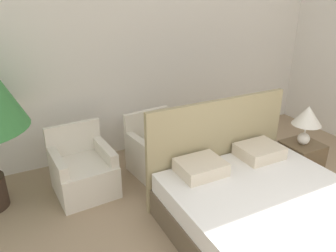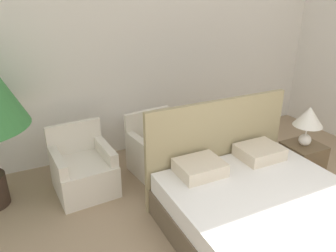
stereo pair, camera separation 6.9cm
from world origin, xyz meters
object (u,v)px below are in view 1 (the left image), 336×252
Objects in this scene: bed at (278,222)px; armchair_near_window_left at (84,173)px; nightstand at (300,161)px; table_lamp at (307,118)px; armchair_near_window_right at (159,155)px.

bed is 2.26m from armchair_near_window_left.
table_lamp is at bearing -156.39° from nightstand.
bed is 1.81m from armchair_near_window_right.
armchair_near_window_right is at bearing 147.10° from table_lamp.
armchair_near_window_right reaches higher than nightstand.
table_lamp is (1.12, 0.77, 0.58)m from bed.
bed is 2.80× the size of armchair_near_window_left.
armchair_near_window_right is (1.00, -0.00, 0.00)m from armchair_near_window_left.
bed is at bearing -145.64° from nightstand.
bed is at bearing -84.22° from armchair_near_window_right.
armchair_near_window_left is 1.58× the size of nightstand.
nightstand is (1.14, 0.78, -0.03)m from bed.
armchair_near_window_left is 1.00× the size of armchair_near_window_right.
armchair_near_window_left is 1.00m from armchair_near_window_right.
armchair_near_window_left is 1.58× the size of table_lamp.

